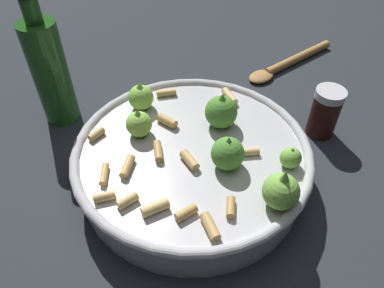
% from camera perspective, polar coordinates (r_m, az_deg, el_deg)
% --- Properties ---
extents(ground_plane, '(2.40, 2.40, 0.00)m').
position_cam_1_polar(ground_plane, '(0.53, -0.00, -4.96)').
color(ground_plane, '#23282D').
extents(cooking_pan, '(0.32, 0.32, 0.11)m').
position_cam_1_polar(cooking_pan, '(0.50, 0.15, -2.33)').
color(cooking_pan, '#B7B7BC').
rests_on(cooking_pan, ground).
extents(pepper_shaker, '(0.04, 0.04, 0.08)m').
position_cam_1_polar(pepper_shaker, '(0.60, 19.74, 4.62)').
color(pepper_shaker, '#33140F').
rests_on(pepper_shaker, ground).
extents(olive_oil_bottle, '(0.05, 0.05, 0.22)m').
position_cam_1_polar(olive_oil_bottle, '(0.61, -21.01, 10.53)').
color(olive_oil_bottle, '#1E4C19').
rests_on(olive_oil_bottle, ground).
extents(wooden_spoon, '(0.21, 0.09, 0.02)m').
position_cam_1_polar(wooden_spoon, '(0.76, 14.32, 11.87)').
color(wooden_spoon, '#9E703D').
rests_on(wooden_spoon, ground).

